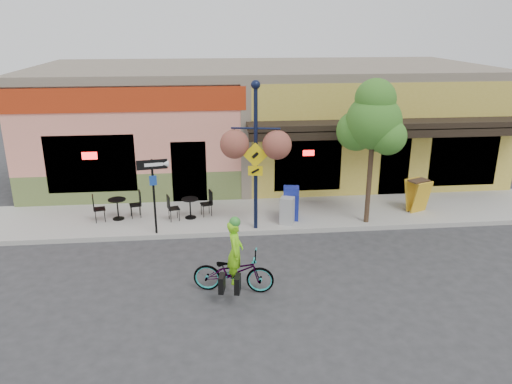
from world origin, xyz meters
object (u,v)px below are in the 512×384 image
Objects in this scene: cyclist_rider at (235,261)px; building at (262,119)px; bicycle at (233,272)px; newspaper_box_blue at (291,203)px; lamp_post at (256,157)px; one_way_sign at (154,197)px; newspaper_box_grey at (287,211)px; street_tree at (371,152)px.

building is at bearing 1.07° from cyclist_rider.
newspaper_box_blue is at bearing -16.13° from bicycle.
building is 4.05× the size of lamp_post.
lamp_post reaches higher than newspaper_box_blue.
one_way_sign reaches higher than newspaper_box_blue.
building is at bearing 112.89° from newspaper_box_grey.
newspaper_box_grey is at bearing -106.19° from newspaper_box_blue.
building is 16.89× the size of newspaper_box_blue.
lamp_post reaches higher than one_way_sign.
building is 6.82m from lamp_post.
newspaper_box_blue is at bearing 37.18° from lamp_post.
street_tree is (4.44, 3.60, 1.91)m from bicycle.
newspaper_box_blue is at bearing 168.64° from street_tree.
newspaper_box_grey is at bearing 22.69° from lamp_post.
bicycle is 1.80× the size of newspaper_box_blue.
building reaches higher than one_way_sign.
bicycle is 4.58m from newspaper_box_blue.
one_way_sign is (-2.12, 3.37, 0.79)m from bicycle.
building is 6.74m from newspaper_box_grey.
cyclist_rider is at bearing -140.61° from street_tree.
newspaper_box_blue is (1.19, 0.61, -1.71)m from lamp_post.
street_tree is at bearing -39.97° from bicycle.
bicycle is at bearing -94.17° from lamp_post.
bicycle is 0.27m from cyclist_rider.
newspaper_box_grey is (-0.18, -0.38, -0.10)m from newspaper_box_blue.
cyclist_rider reaches higher than newspaper_box_blue.
lamp_post is at bearing -7.36° from one_way_sign.
cyclist_rider reaches higher than bicycle.
cyclist_rider is 1.45× the size of newspaper_box_blue.
street_tree is (2.35, -0.47, 1.73)m from newspaper_box_blue.
lamp_post is at bearing -97.94° from building.
lamp_post is at bearing -177.82° from street_tree.
newspaper_box_blue is at bearing -15.57° from cyclist_rider.
street_tree is at bearing 20.28° from newspaper_box_grey.
lamp_post reaches higher than cyclist_rider.
cyclist_rider is 4.04m from one_way_sign.
street_tree is (2.54, -0.09, 1.84)m from newspaper_box_grey.
newspaper_box_grey is at bearing 178.00° from street_tree.
building is 7.12m from street_tree.
one_way_sign is at bearing -161.18° from newspaper_box_blue.
building is 4.01× the size of street_tree.
cyclist_rider is 5.91m from street_tree.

